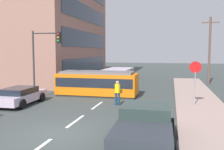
{
  "coord_description": "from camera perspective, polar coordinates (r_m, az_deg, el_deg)",
  "views": [
    {
      "loc": [
        4.84,
        -10.17,
        3.68
      ],
      "look_at": [
        0.51,
        8.23,
        1.89
      ],
      "focal_mm": 40.33,
      "sensor_mm": 36.0,
      "label": 1
    }
  ],
  "objects": [
    {
      "name": "stop_sign",
      "position": [
        17.35,
        18.34,
        0.23
      ],
      "size": [
        0.76,
        0.07,
        2.88
      ],
      "color": "gray",
      "rests_on": "sidewalk_curb_right"
    },
    {
      "name": "sidewalk_curb_right",
      "position": [
        16.69,
        19.84,
        -7.4
      ],
      "size": [
        3.2,
        36.0,
        0.14
      ],
      "primitive_type": "cube",
      "color": "gray",
      "rests_on": "ground"
    },
    {
      "name": "city_bus",
      "position": [
        26.36,
        1.37,
        -0.28
      ],
      "size": [
        2.59,
        5.65,
        1.86
      ],
      "color": "#BFB2C6",
      "rests_on": "ground"
    },
    {
      "name": "parked_sedan_mid",
      "position": [
        18.56,
        -20.1,
        -4.39
      ],
      "size": [
        2.13,
        4.35,
        1.19
      ],
      "color": "#C3B1C9",
      "rests_on": "ground"
    },
    {
      "name": "pedestrian_crossing",
      "position": [
        17.19,
        1.26,
        -3.74
      ],
      "size": [
        0.51,
        0.36,
        1.67
      ],
      "color": "navy",
      "rests_on": "ground"
    },
    {
      "name": "lane_stripe_2",
      "position": [
        17.28,
        -3.36,
        -6.88
      ],
      "size": [
        0.16,
        2.4,
        0.01
      ],
      "primitive_type": "cube",
      "color": "silver",
      "rests_on": "ground"
    },
    {
      "name": "lane_stripe_4",
      "position": [
        32.48,
        4.6,
        -1.11
      ],
      "size": [
        0.16,
        2.4,
        0.01
      ],
      "primitive_type": "cube",
      "color": "silver",
      "rests_on": "ground"
    },
    {
      "name": "lane_stripe_3",
      "position": [
        26.61,
        2.65,
        -2.53
      ],
      "size": [
        0.16,
        2.4,
        0.01
      ],
      "primitive_type": "cube",
      "color": "silver",
      "rests_on": "ground"
    },
    {
      "name": "lane_stripe_0",
      "position": [
        10.18,
        -16.85,
        -15.97
      ],
      "size": [
        0.16,
        2.4,
        0.01
      ],
      "primitive_type": "cube",
      "color": "silver",
      "rests_on": "ground"
    },
    {
      "name": "ground_plane",
      "position": [
        21.07,
        -0.24,
        -4.65
      ],
      "size": [
        120.0,
        120.0,
        0.0
      ],
      "primitive_type": "plane",
      "color": "#3B4241"
    },
    {
      "name": "utility_pole_mid",
      "position": [
        29.63,
        21.25,
        5.42
      ],
      "size": [
        1.8,
        0.24,
        7.39
      ],
      "color": "brown",
      "rests_on": "ground"
    },
    {
      "name": "lane_stripe_1",
      "position": [
        13.6,
        -8.25,
        -10.31
      ],
      "size": [
        0.16,
        2.4,
        0.01
      ],
      "primitive_type": "cube",
      "color": "silver",
      "rests_on": "ground"
    },
    {
      "name": "streetcar_tram",
      "position": [
        20.94,
        -3.34,
        -1.81
      ],
      "size": [
        6.6,
        2.55,
        2.03
      ],
      "color": "orange",
      "rests_on": "ground"
    },
    {
      "name": "pickup_truck_parked",
      "position": [
        9.91,
        7.45,
        -11.53
      ],
      "size": [
        2.38,
        5.05,
        1.55
      ],
      "color": "#2B3138",
      "rests_on": "ground"
    },
    {
      "name": "corner_building",
      "position": [
        36.03,
        -18.8,
        14.58
      ],
      "size": [
        16.79,
        17.95,
        19.2
      ],
      "color": "#986A5C",
      "rests_on": "ground"
    },
    {
      "name": "traffic_light_mast",
      "position": [
        20.22,
        -15.23,
        5.11
      ],
      "size": [
        2.39,
        0.33,
        5.26
      ],
      "color": "#333333",
      "rests_on": "ground"
    }
  ]
}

